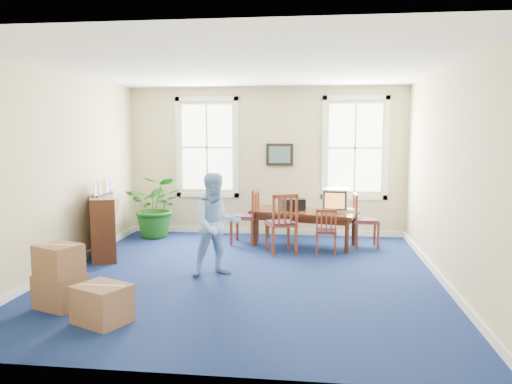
# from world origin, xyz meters

# --- Properties ---
(floor) EXTENTS (6.50, 6.50, 0.00)m
(floor) POSITION_xyz_m (0.00, 0.00, 0.00)
(floor) COLOR navy
(floor) RESTS_ON ground
(ceiling) EXTENTS (6.50, 6.50, 0.00)m
(ceiling) POSITION_xyz_m (0.00, 0.00, 3.20)
(ceiling) COLOR white
(ceiling) RESTS_ON ground
(wall_back) EXTENTS (6.50, 0.00, 6.50)m
(wall_back) POSITION_xyz_m (0.00, 3.25, 1.60)
(wall_back) COLOR #C7BA8B
(wall_back) RESTS_ON ground
(wall_front) EXTENTS (6.50, 0.00, 6.50)m
(wall_front) POSITION_xyz_m (0.00, -3.25, 1.60)
(wall_front) COLOR #C7BA8B
(wall_front) RESTS_ON ground
(wall_left) EXTENTS (0.00, 6.50, 6.50)m
(wall_left) POSITION_xyz_m (-3.00, 0.00, 1.60)
(wall_left) COLOR #C7BA8B
(wall_left) RESTS_ON ground
(wall_right) EXTENTS (0.00, 6.50, 6.50)m
(wall_right) POSITION_xyz_m (3.00, 0.00, 1.60)
(wall_right) COLOR #C7BA8B
(wall_right) RESTS_ON ground
(baseboard_back) EXTENTS (6.00, 0.04, 0.12)m
(baseboard_back) POSITION_xyz_m (0.00, 3.22, 0.06)
(baseboard_back) COLOR white
(baseboard_back) RESTS_ON ground
(baseboard_left) EXTENTS (0.04, 6.50, 0.12)m
(baseboard_left) POSITION_xyz_m (-2.97, 0.00, 0.06)
(baseboard_left) COLOR white
(baseboard_left) RESTS_ON ground
(baseboard_right) EXTENTS (0.04, 6.50, 0.12)m
(baseboard_right) POSITION_xyz_m (2.97, 0.00, 0.06)
(baseboard_right) COLOR white
(baseboard_right) RESTS_ON ground
(window_left) EXTENTS (1.40, 0.12, 2.20)m
(window_left) POSITION_xyz_m (-1.30, 3.23, 1.90)
(window_left) COLOR white
(window_left) RESTS_ON ground
(window_right) EXTENTS (1.40, 0.12, 2.20)m
(window_right) POSITION_xyz_m (1.90, 3.23, 1.90)
(window_right) COLOR white
(window_right) RESTS_ON ground
(wall_picture) EXTENTS (0.58, 0.06, 0.48)m
(wall_picture) POSITION_xyz_m (0.30, 3.20, 1.75)
(wall_picture) COLOR black
(wall_picture) RESTS_ON ground
(conference_table) EXTENTS (2.20, 1.40, 0.69)m
(conference_table) POSITION_xyz_m (0.87, 2.24, 0.35)
(conference_table) COLOR #442010
(conference_table) RESTS_ON ground
(crt_tv) EXTENTS (0.53, 0.57, 0.44)m
(crt_tv) POSITION_xyz_m (1.47, 2.28, 0.91)
(crt_tv) COLOR #B7B7BC
(crt_tv) RESTS_ON conference_table
(game_console) EXTENTS (0.24, 0.26, 0.05)m
(game_console) POSITION_xyz_m (1.75, 2.24, 0.72)
(game_console) COLOR white
(game_console) RESTS_ON conference_table
(equipment_bag) EXTENTS (0.51, 0.40, 0.23)m
(equipment_bag) POSITION_xyz_m (0.64, 2.28, 0.81)
(equipment_bag) COLOR black
(equipment_bag) RESTS_ON conference_table
(chair_near_left) EXTENTS (0.66, 0.66, 1.13)m
(chair_near_left) POSITION_xyz_m (0.45, 1.54, 0.56)
(chair_near_left) COLOR maroon
(chair_near_left) RESTS_ON ground
(chair_near_right) EXTENTS (0.39, 0.39, 0.86)m
(chair_near_right) POSITION_xyz_m (1.29, 1.54, 0.43)
(chair_near_right) COLOR maroon
(chair_near_right) RESTS_ON ground
(chair_end_left) EXTENTS (0.56, 0.56, 1.11)m
(chair_end_left) POSITION_xyz_m (-0.33, 2.24, 0.55)
(chair_end_left) COLOR maroon
(chair_end_left) RESTS_ON ground
(chair_end_right) EXTENTS (0.49, 0.49, 1.05)m
(chair_end_right) POSITION_xyz_m (2.07, 2.24, 0.52)
(chair_end_right) COLOR maroon
(chair_end_right) RESTS_ON ground
(man) EXTENTS (0.97, 0.89, 1.61)m
(man) POSITION_xyz_m (-0.45, -0.02, 0.81)
(man) COLOR #8CBBF2
(man) RESTS_ON ground
(credenza) EXTENTS (0.96, 1.47, 1.12)m
(credenza) POSITION_xyz_m (-2.75, 0.98, 0.56)
(credenza) COLOR #442010
(credenza) RESTS_ON ground
(brochure_rack) EXTENTS (0.28, 0.63, 0.28)m
(brochure_rack) POSITION_xyz_m (-2.73, 0.98, 1.26)
(brochure_rack) COLOR #99999E
(brochure_rack) RESTS_ON credenza
(potted_plant) EXTENTS (1.21, 1.06, 1.32)m
(potted_plant) POSITION_xyz_m (-2.27, 2.62, 0.66)
(potted_plant) COLOR #155413
(potted_plant) RESTS_ON ground
(cardboard_boxes) EXTENTS (1.95, 1.95, 0.86)m
(cardboard_boxes) POSITION_xyz_m (-1.94, -1.58, 0.43)
(cardboard_boxes) COLOR #885F43
(cardboard_boxes) RESTS_ON ground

